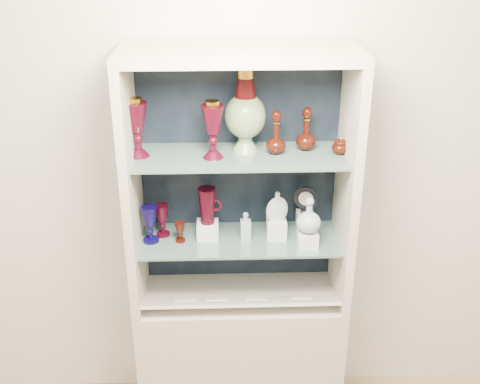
{
  "coord_description": "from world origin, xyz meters",
  "views": [
    {
      "loc": [
        -0.08,
        -0.89,
        2.46
      ],
      "look_at": [
        0.0,
        1.53,
        1.3
      ],
      "focal_mm": 45.0,
      "sensor_mm": 36.0,
      "label": 1
    }
  ],
  "objects_px": {
    "lidded_bowl": "(340,145)",
    "ruby_goblet_tall": "(162,220)",
    "pedestal_lamp_left": "(137,127)",
    "flat_flask": "(277,206)",
    "clear_round_decanter": "(309,216)",
    "ruby_pitcher": "(207,206)",
    "ruby_decanter_a": "(276,130)",
    "cobalt_goblet": "(150,224)",
    "cameo_medallion": "(306,199)",
    "clear_square_bottle": "(246,226)",
    "ruby_goblet_small": "(180,232)",
    "enamel_urn": "(245,110)",
    "ruby_decanter_b": "(306,127)",
    "pedestal_lamp_right": "(213,130)"
  },
  "relations": [
    {
      "from": "ruby_pitcher",
      "to": "cameo_medallion",
      "type": "distance_m",
      "value": 0.46
    },
    {
      "from": "ruby_pitcher",
      "to": "clear_square_bottle",
      "type": "relative_size",
      "value": 1.25
    },
    {
      "from": "pedestal_lamp_left",
      "to": "pedestal_lamp_right",
      "type": "xyz_separation_m",
      "value": [
        0.32,
        -0.03,
        -0.0
      ]
    },
    {
      "from": "pedestal_lamp_left",
      "to": "clear_round_decanter",
      "type": "xyz_separation_m",
      "value": [
        0.75,
        -0.08,
        -0.4
      ]
    },
    {
      "from": "ruby_decanter_a",
      "to": "ruby_pitcher",
      "type": "height_order",
      "value": "ruby_decanter_a"
    },
    {
      "from": "enamel_urn",
      "to": "ruby_goblet_tall",
      "type": "bearing_deg",
      "value": -178.06
    },
    {
      "from": "pedestal_lamp_right",
      "to": "flat_flask",
      "type": "bearing_deg",
      "value": 5.44
    },
    {
      "from": "cobalt_goblet",
      "to": "pedestal_lamp_right",
      "type": "bearing_deg",
      "value": -2.11
    },
    {
      "from": "cobalt_goblet",
      "to": "ruby_goblet_small",
      "type": "xyz_separation_m",
      "value": [
        0.14,
        -0.01,
        -0.04
      ]
    },
    {
      "from": "lidded_bowl",
      "to": "clear_round_decanter",
      "type": "height_order",
      "value": "lidded_bowl"
    },
    {
      "from": "cobalt_goblet",
      "to": "lidded_bowl",
      "type": "bearing_deg",
      "value": 0.81
    },
    {
      "from": "lidded_bowl",
      "to": "ruby_goblet_tall",
      "type": "distance_m",
      "value": 0.89
    },
    {
      "from": "ruby_decanter_a",
      "to": "clear_square_bottle",
      "type": "xyz_separation_m",
      "value": [
        -0.13,
        -0.02,
        -0.46
      ]
    },
    {
      "from": "ruby_decanter_b",
      "to": "clear_square_bottle",
      "type": "bearing_deg",
      "value": -167.36
    },
    {
      "from": "ruby_decanter_a",
      "to": "flat_flask",
      "type": "relative_size",
      "value": 1.51
    },
    {
      "from": "enamel_urn",
      "to": "ruby_goblet_tall",
      "type": "distance_m",
      "value": 0.65
    },
    {
      "from": "ruby_pitcher",
      "to": "lidded_bowl",
      "type": "bearing_deg",
      "value": 13.92
    },
    {
      "from": "pedestal_lamp_left",
      "to": "clear_square_bottle",
      "type": "relative_size",
      "value": 1.89
    },
    {
      "from": "pedestal_lamp_left",
      "to": "ruby_goblet_small",
      "type": "height_order",
      "value": "pedestal_lamp_left"
    },
    {
      "from": "cameo_medallion",
      "to": "ruby_pitcher",
      "type": "bearing_deg",
      "value": -157.49
    },
    {
      "from": "ruby_decanter_b",
      "to": "lidded_bowl",
      "type": "distance_m",
      "value": 0.17
    },
    {
      "from": "lidded_bowl",
      "to": "clear_square_bottle",
      "type": "bearing_deg",
      "value": -179.34
    },
    {
      "from": "ruby_decanter_a",
      "to": "clear_round_decanter",
      "type": "height_order",
      "value": "ruby_decanter_a"
    },
    {
      "from": "ruby_decanter_a",
      "to": "clear_square_bottle",
      "type": "distance_m",
      "value": 0.48
    },
    {
      "from": "cobalt_goblet",
      "to": "ruby_pitcher",
      "type": "xyz_separation_m",
      "value": [
        0.26,
        0.03,
        0.08
      ]
    },
    {
      "from": "pedestal_lamp_left",
      "to": "flat_flask",
      "type": "height_order",
      "value": "pedestal_lamp_left"
    },
    {
      "from": "pedestal_lamp_right",
      "to": "cameo_medallion",
      "type": "relative_size",
      "value": 1.87
    },
    {
      "from": "clear_round_decanter",
      "to": "enamel_urn",
      "type": "bearing_deg",
      "value": 154.85
    },
    {
      "from": "ruby_goblet_tall",
      "to": "clear_square_bottle",
      "type": "bearing_deg",
      "value": -7.04
    },
    {
      "from": "pedestal_lamp_right",
      "to": "clear_square_bottle",
      "type": "bearing_deg",
      "value": 7.29
    },
    {
      "from": "pedestal_lamp_left",
      "to": "ruby_goblet_small",
      "type": "xyz_separation_m",
      "value": [
        0.16,
        -0.02,
        -0.5
      ]
    },
    {
      "from": "cameo_medallion",
      "to": "clear_square_bottle",
      "type": "bearing_deg",
      "value": -150.4
    },
    {
      "from": "ruby_goblet_small",
      "to": "cobalt_goblet",
      "type": "bearing_deg",
      "value": 177.7
    },
    {
      "from": "clear_round_decanter",
      "to": "ruby_pitcher",
      "type": "bearing_deg",
      "value": 168.95
    },
    {
      "from": "ruby_decanter_a",
      "to": "clear_square_bottle",
      "type": "relative_size",
      "value": 1.6
    },
    {
      "from": "lidded_bowl",
      "to": "cameo_medallion",
      "type": "bearing_deg",
      "value": 154.56
    },
    {
      "from": "lidded_bowl",
      "to": "pedestal_lamp_left",
      "type": "bearing_deg",
      "value": 179.65
    },
    {
      "from": "clear_square_bottle",
      "to": "cobalt_goblet",
      "type": "bearing_deg",
      "value": -179.05
    },
    {
      "from": "clear_round_decanter",
      "to": "flat_flask",
      "type": "bearing_deg",
      "value": 149.53
    },
    {
      "from": "cobalt_goblet",
      "to": "ruby_goblet_tall",
      "type": "xyz_separation_m",
      "value": [
        0.05,
        0.06,
        -0.01
      ]
    },
    {
      "from": "lidded_bowl",
      "to": "flat_flask",
      "type": "height_order",
      "value": "lidded_bowl"
    },
    {
      "from": "ruby_decanter_b",
      "to": "enamel_urn",
      "type": "bearing_deg",
      "value": 179.86
    },
    {
      "from": "clear_round_decanter",
      "to": "ruby_goblet_small",
      "type": "bearing_deg",
      "value": 174.3
    },
    {
      "from": "ruby_goblet_small",
      "to": "cameo_medallion",
      "type": "relative_size",
      "value": 0.71
    },
    {
      "from": "ruby_goblet_small",
      "to": "clear_round_decanter",
      "type": "relative_size",
      "value": 0.59
    },
    {
      "from": "ruby_goblet_tall",
      "to": "enamel_urn",
      "type": "bearing_deg",
      "value": 1.94
    },
    {
      "from": "enamel_urn",
      "to": "clear_square_bottle",
      "type": "bearing_deg",
      "value": -89.48
    },
    {
      "from": "ruby_goblet_tall",
      "to": "cameo_medallion",
      "type": "height_order",
      "value": "cameo_medallion"
    },
    {
      "from": "enamel_urn",
      "to": "ruby_pitcher",
      "type": "distance_m",
      "value": 0.48
    },
    {
      "from": "ruby_decanter_a",
      "to": "cobalt_goblet",
      "type": "bearing_deg",
      "value": -177.45
    }
  ]
}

